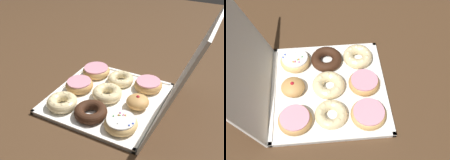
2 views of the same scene
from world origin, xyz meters
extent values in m
plane|color=#4C331E|center=(0.00, 0.00, 0.00)|extent=(3.00, 3.00, 0.00)
cube|color=white|center=(0.00, 0.00, 0.01)|extent=(0.41, 0.41, 0.01)
cube|color=white|center=(0.00, -0.20, 0.01)|extent=(0.41, 0.01, 0.01)
cube|color=white|center=(0.00, 0.20, 0.01)|extent=(0.41, 0.01, 0.01)
cube|color=white|center=(-0.20, 0.00, 0.01)|extent=(0.01, 0.41, 0.01)
cube|color=white|center=(0.20, 0.00, 0.01)|extent=(0.01, 0.41, 0.01)
cube|color=white|center=(0.00, 0.27, 0.20)|extent=(0.41, 0.14, 0.39)
torus|color=tan|center=(-0.13, -0.12, 0.03)|extent=(0.12, 0.12, 0.03)
cylinder|color=pink|center=(-0.13, -0.12, 0.04)|extent=(0.10, 0.10, 0.01)
torus|color=tan|center=(0.00, -0.13, 0.03)|extent=(0.11, 0.11, 0.04)
cylinder|color=pink|center=(0.00, -0.13, 0.04)|extent=(0.10, 0.10, 0.01)
torus|color=beige|center=(0.12, -0.12, 0.03)|extent=(0.11, 0.11, 0.04)
sphere|color=beige|center=(0.16, -0.12, 0.04)|extent=(0.02, 0.02, 0.02)
sphere|color=beige|center=(0.15, -0.10, 0.04)|extent=(0.02, 0.02, 0.02)
sphere|color=beige|center=(0.13, -0.08, 0.04)|extent=(0.02, 0.02, 0.02)
sphere|color=beige|center=(0.11, -0.09, 0.04)|extent=(0.02, 0.02, 0.02)
sphere|color=beige|center=(0.09, -0.11, 0.04)|extent=(0.02, 0.02, 0.02)
sphere|color=beige|center=(0.09, -0.13, 0.04)|extent=(0.02, 0.02, 0.02)
sphere|color=beige|center=(0.11, -0.15, 0.04)|extent=(0.02, 0.02, 0.02)
sphere|color=beige|center=(0.13, -0.16, 0.04)|extent=(0.02, 0.02, 0.02)
sphere|color=beige|center=(0.15, -0.14, 0.04)|extent=(0.02, 0.02, 0.02)
torus|color=beige|center=(-0.12, 0.00, 0.03)|extent=(0.11, 0.11, 0.03)
sphere|color=beige|center=(-0.08, 0.00, 0.04)|extent=(0.02, 0.02, 0.02)
sphere|color=beige|center=(-0.09, 0.02, 0.04)|extent=(0.02, 0.02, 0.02)
sphere|color=beige|center=(-0.11, 0.03, 0.04)|extent=(0.02, 0.02, 0.02)
sphere|color=beige|center=(-0.13, 0.03, 0.04)|extent=(0.02, 0.02, 0.02)
sphere|color=beige|center=(-0.15, 0.02, 0.04)|extent=(0.02, 0.02, 0.02)
sphere|color=beige|center=(-0.15, 0.00, 0.04)|extent=(0.02, 0.02, 0.02)
sphere|color=beige|center=(-0.15, -0.02, 0.04)|extent=(0.02, 0.02, 0.02)
sphere|color=beige|center=(-0.13, -0.04, 0.04)|extent=(0.02, 0.02, 0.02)
sphere|color=beige|center=(-0.11, -0.04, 0.04)|extent=(0.02, 0.02, 0.02)
sphere|color=beige|center=(-0.09, -0.02, 0.04)|extent=(0.02, 0.02, 0.02)
torus|color=beige|center=(0.00, 0.00, 0.03)|extent=(0.11, 0.11, 0.04)
sphere|color=beige|center=(0.04, 0.00, 0.04)|extent=(0.02, 0.02, 0.02)
sphere|color=beige|center=(0.03, 0.03, 0.04)|extent=(0.02, 0.02, 0.02)
sphere|color=beige|center=(0.00, 0.04, 0.04)|extent=(0.02, 0.02, 0.02)
sphere|color=beige|center=(-0.03, 0.03, 0.04)|extent=(0.02, 0.02, 0.02)
sphere|color=beige|center=(-0.04, 0.00, 0.04)|extent=(0.02, 0.02, 0.02)
sphere|color=beige|center=(-0.03, -0.03, 0.04)|extent=(0.02, 0.02, 0.02)
sphere|color=beige|center=(0.00, -0.04, 0.04)|extent=(0.02, 0.02, 0.02)
sphere|color=beige|center=(0.03, -0.03, 0.04)|extent=(0.02, 0.02, 0.02)
torus|color=#381E11|center=(0.12, 0.00, 0.03)|extent=(0.12, 0.12, 0.04)
torus|color=tan|center=(-0.13, 0.12, 0.03)|extent=(0.11, 0.11, 0.04)
cylinder|color=pink|center=(-0.13, 0.12, 0.04)|extent=(0.10, 0.10, 0.01)
ellipsoid|color=tan|center=(0.00, 0.12, 0.03)|extent=(0.08, 0.08, 0.05)
sphere|color=#B21923|center=(0.00, 0.12, 0.05)|extent=(0.01, 0.01, 0.01)
torus|color=#E5B770|center=(0.13, 0.12, 0.03)|extent=(0.11, 0.11, 0.03)
cylinder|color=white|center=(0.13, 0.12, 0.04)|extent=(0.10, 0.10, 0.01)
sphere|color=green|center=(0.12, 0.09, 0.05)|extent=(0.00, 0.00, 0.00)
sphere|color=pink|center=(0.10, 0.10, 0.05)|extent=(0.01, 0.01, 0.01)
sphere|color=orange|center=(0.11, 0.10, 0.05)|extent=(0.01, 0.01, 0.01)
sphere|color=orange|center=(0.10, 0.12, 0.05)|extent=(0.01, 0.01, 0.01)
sphere|color=blue|center=(0.14, 0.15, 0.05)|extent=(0.01, 0.01, 0.01)
sphere|color=pink|center=(0.11, 0.12, 0.05)|extent=(0.00, 0.00, 0.00)
sphere|color=blue|center=(0.13, 0.16, 0.05)|extent=(0.01, 0.01, 0.01)
sphere|color=green|center=(0.11, 0.11, 0.05)|extent=(0.00, 0.00, 0.00)
sphere|color=red|center=(0.10, 0.12, 0.05)|extent=(0.00, 0.00, 0.00)
sphere|color=white|center=(0.15, 0.12, 0.05)|extent=(0.00, 0.00, 0.00)
camera|label=1|loc=(0.71, 0.39, 0.61)|focal=41.80mm
camera|label=2|loc=(-0.56, 0.02, 0.82)|focal=44.22mm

